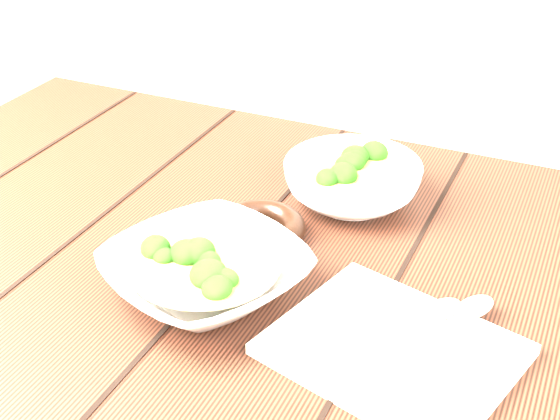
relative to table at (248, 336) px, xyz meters
The scene contains 7 objects.
table is the anchor object (origin of this frame).
soup_bowl_front 0.17m from the table, 97.59° to the right, with size 0.28×0.28×0.06m.
soup_bowl_back 0.25m from the table, 69.65° to the left, with size 0.19×0.19×0.07m.
trivet 0.14m from the table, 96.14° to the left, with size 0.12×0.12×0.03m, color black.
napkin 0.26m from the table, 23.55° to the right, with size 0.23×0.19×0.01m, color #BBB69B.
spoon_left 0.27m from the table, 13.36° to the right, with size 0.11×0.18×0.01m.
spoon_right 0.30m from the table, ahead, with size 0.10×0.18×0.01m.
Camera 1 is at (0.36, -0.70, 1.28)m, focal length 50.00 mm.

